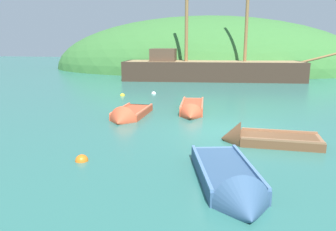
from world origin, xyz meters
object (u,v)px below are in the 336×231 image
buoy_white (154,94)px  buoy_orange (82,161)px  rowboat_near_dock (128,116)px  rowboat_far (231,185)px  rowboat_center (260,141)px  sailing_ship (210,73)px  buoy_yellow (122,96)px  rowboat_outer_left (192,110)px

buoy_white → buoy_orange: buoy_orange is taller
rowboat_near_dock → buoy_orange: size_ratio=8.98×
rowboat_far → buoy_white: (-5.76, 13.46, -0.11)m
rowboat_near_dock → rowboat_center: size_ratio=1.03×
sailing_ship → buoy_yellow: bearing=-121.0°
buoy_orange → rowboat_outer_left: bearing=75.0°
sailing_ship → rowboat_far: 22.75m
rowboat_center → buoy_yellow: bearing=-46.0°
rowboat_near_dock → rowboat_outer_left: 3.14m
rowboat_center → buoy_orange: 5.78m
sailing_ship → buoy_orange: sailing_ship is taller
rowboat_outer_left → buoy_yellow: size_ratio=12.33×
buoy_orange → buoy_white: bearing=97.0°
buoy_white → buoy_orange: bearing=-83.0°
rowboat_near_dock → rowboat_center: rowboat_center is taller
rowboat_near_dock → sailing_ship: bearing=172.0°
rowboat_far → rowboat_outer_left: bearing=178.8°
rowboat_outer_left → sailing_ship: bearing=175.8°
buoy_yellow → rowboat_near_dock: bearing=-66.2°
sailing_ship → rowboat_near_dock: size_ratio=5.56×
sailing_ship → rowboat_center: sailing_ship is taller
rowboat_far → rowboat_near_dock: 7.93m
sailing_ship → rowboat_near_dock: (-1.76, -16.26, -0.53)m
rowboat_outer_left → buoy_orange: rowboat_outer_left is taller
rowboat_near_dock → buoy_orange: (0.63, -5.39, -0.08)m
rowboat_outer_left → buoy_yellow: 6.58m
sailing_ship → rowboat_outer_left: (0.80, -14.44, -0.47)m
rowboat_far → buoy_orange: (-4.22, 0.89, -0.11)m
rowboat_near_dock → buoy_yellow: size_ratio=10.72×
rowboat_center → buoy_yellow: size_ratio=10.38×
rowboat_far → buoy_yellow: bearing=-165.5°
rowboat_center → rowboat_outer_left: rowboat_center is taller
rowboat_far → buoy_orange: size_ratio=10.52×
rowboat_near_dock → rowboat_far: bearing=35.9°
rowboat_center → rowboat_outer_left: size_ratio=0.84×
rowboat_near_dock → buoy_white: size_ratio=11.10×
rowboat_outer_left → rowboat_near_dock: bearing=-62.0°
rowboat_center → rowboat_far: bearing=78.6°
rowboat_center → buoy_white: (-6.50, 9.60, -0.08)m
rowboat_far → buoy_yellow: 14.27m
rowboat_far → buoy_white: bearing=-173.8°
rowboat_far → buoy_white: 14.64m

